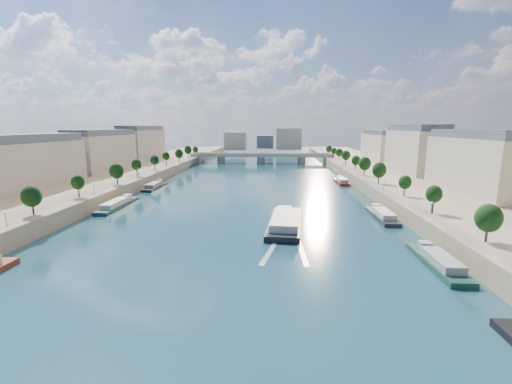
# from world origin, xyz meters

# --- Properties ---
(ground) EXTENTS (700.00, 700.00, 0.00)m
(ground) POSITION_xyz_m (0.00, 100.00, 0.00)
(ground) COLOR #0E313E
(ground) RESTS_ON ground
(quay_left) EXTENTS (44.00, 520.00, 5.00)m
(quay_left) POSITION_xyz_m (-72.00, 100.00, 2.50)
(quay_left) COLOR #9E8460
(quay_left) RESTS_ON ground
(quay_right) EXTENTS (44.00, 520.00, 5.00)m
(quay_right) POSITION_xyz_m (72.00, 100.00, 2.50)
(quay_right) COLOR #9E8460
(quay_right) RESTS_ON ground
(pave_left) EXTENTS (14.00, 520.00, 0.10)m
(pave_left) POSITION_xyz_m (-57.00, 100.00, 5.05)
(pave_left) COLOR gray
(pave_left) RESTS_ON quay_left
(pave_right) EXTENTS (14.00, 520.00, 0.10)m
(pave_right) POSITION_xyz_m (57.00, 100.00, 5.05)
(pave_right) COLOR gray
(pave_right) RESTS_ON quay_right
(trees_left) EXTENTS (4.80, 268.80, 8.26)m
(trees_left) POSITION_xyz_m (-55.00, 102.00, 10.48)
(trees_left) COLOR #382B1E
(trees_left) RESTS_ON ground
(trees_right) EXTENTS (4.80, 268.80, 8.26)m
(trees_right) POSITION_xyz_m (55.00, 110.00, 10.48)
(trees_right) COLOR #382B1E
(trees_right) RESTS_ON ground
(lamps_left) EXTENTS (0.36, 200.36, 4.28)m
(lamps_left) POSITION_xyz_m (-52.50, 90.00, 7.78)
(lamps_left) COLOR black
(lamps_left) RESTS_ON ground
(lamps_right) EXTENTS (0.36, 200.36, 4.28)m
(lamps_right) POSITION_xyz_m (52.50, 105.00, 7.78)
(lamps_right) COLOR black
(lamps_right) RESTS_ON ground
(buildings_left) EXTENTS (16.00, 226.00, 23.20)m
(buildings_left) POSITION_xyz_m (-85.00, 112.00, 16.45)
(buildings_left) COLOR beige
(buildings_left) RESTS_ON ground
(buildings_right) EXTENTS (16.00, 226.00, 23.20)m
(buildings_right) POSITION_xyz_m (85.00, 112.00, 16.45)
(buildings_right) COLOR beige
(buildings_right) RESTS_ON ground
(skyline) EXTENTS (79.00, 42.00, 22.00)m
(skyline) POSITION_xyz_m (3.19, 319.52, 14.66)
(skyline) COLOR beige
(skyline) RESTS_ON ground
(bridge) EXTENTS (112.00, 12.00, 8.15)m
(bridge) POSITION_xyz_m (0.00, 226.51, 5.08)
(bridge) COLOR #C1B79E
(bridge) RESTS_ON ground
(tour_barge) EXTENTS (11.56, 32.41, 4.31)m
(tour_barge) POSITION_xyz_m (14.41, 51.67, 1.28)
(tour_barge) COLOR black
(tour_barge) RESTS_ON ground
(wake) EXTENTS (10.75, 26.03, 0.04)m
(wake) POSITION_xyz_m (14.41, 35.17, 0.02)
(wake) COLOR silver
(wake) RESTS_ON ground
(moored_barges_left) EXTENTS (5.00, 152.68, 3.60)m
(moored_barges_left) POSITION_xyz_m (-45.50, 45.66, 0.84)
(moored_barges_left) COLOR black
(moored_barges_left) RESTS_ON ground
(moored_barges_right) EXTENTS (5.00, 163.28, 3.60)m
(moored_barges_right) POSITION_xyz_m (45.50, 49.49, 0.84)
(moored_barges_right) COLOR black
(moored_barges_right) RESTS_ON ground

